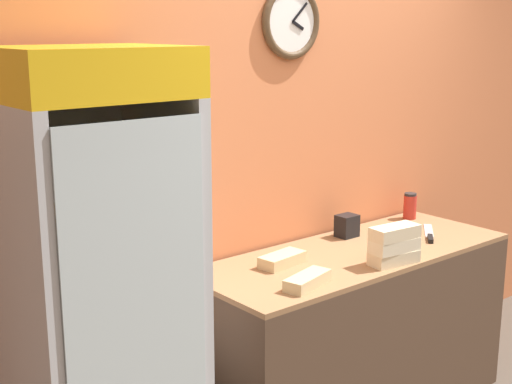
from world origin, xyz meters
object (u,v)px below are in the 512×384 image
Objects in this scene: sandwich_flat_right at (282,260)px; condiment_jar at (410,206)px; chefs_knife at (430,235)px; sandwich_flat_left at (307,281)px; beverage_cooler at (91,281)px; sandwich_stack_bottom at (394,257)px; sandwich_stack_middle at (395,245)px; napkin_dispenser at (347,226)px; sandwich_stack_top at (395,232)px.

condiment_jar reaches higher than sandwich_flat_right.
condiment_jar is (0.21, 0.31, 0.07)m from chefs_knife.
chefs_knife is at bearing 6.93° from sandwich_flat_left.
beverage_cooler is 7.19× the size of sandwich_flat_left.
sandwich_stack_bottom reaches higher than sandwich_flat_left.
sandwich_stack_bottom is 0.06m from sandwich_stack_middle.
sandwich_flat_left is at bearing -173.07° from chefs_knife.
napkin_dispenser is (-0.56, -0.02, -0.02)m from condiment_jar.
sandwich_flat_right is at bearing 143.06° from sandwich_stack_top.
beverage_cooler is 7.75× the size of sandwich_flat_right.
napkin_dispenser is (0.68, 0.41, 0.03)m from sandwich_flat_left.
chefs_knife is (0.50, 0.17, -0.15)m from sandwich_stack_top.
condiment_jar reaches higher than sandwich_stack_bottom.
sandwich_stack_middle is 1.04× the size of sandwich_flat_right.
sandwich_stack_middle is at bearing -108.70° from napkin_dispenser.
sandwich_flat_right is at bearing -167.32° from napkin_dispenser.
condiment_jar is at bearing 19.15° from sandwich_flat_left.
sandwich_stack_top reaches higher than condiment_jar.
sandwich_flat_left is (-0.53, 0.04, -0.07)m from sandwich_stack_middle.
sandwich_stack_middle reaches higher than sandwich_flat_left.
sandwich_stack_bottom is at bearing -146.34° from condiment_jar.
sandwich_flat_left is at bearing -17.04° from beverage_cooler.
sandwich_stack_middle is 1.68× the size of condiment_jar.
sandwich_stack_middle is (-0.00, 0.00, 0.06)m from sandwich_stack_bottom.
sandwich_flat_left is at bearing -110.13° from sandwich_flat_right.
beverage_cooler is 1.45m from sandwich_stack_bottom.
napkin_dispenser is at bearing -177.89° from condiment_jar.
chefs_knife is (1.91, -0.15, -0.15)m from beverage_cooler.
condiment_jar is at bearing 4.30° from beverage_cooler.
sandwich_flat_left is 0.30m from sandwich_flat_right.
chefs_knife is 0.38m from condiment_jar.
beverage_cooler is at bearing 167.52° from sandwich_stack_bottom.
condiment_jar is at bearing 33.66° from sandwich_stack_bottom.
sandwich_stack_bottom is 1.04× the size of sandwich_flat_right.
sandwich_stack_bottom is at bearing -12.48° from beverage_cooler.
napkin_dispenser reaches higher than chefs_knife.
sandwich_flat_right is (-0.43, 0.32, -0.07)m from sandwich_stack_middle.
sandwich_stack_middle is at bearing -36.94° from sandwich_flat_right.
sandwich_stack_bottom is at bearing -161.41° from chefs_knife.
beverage_cooler reaches higher than sandwich_flat_left.
sandwich_flat_right is (0.10, 0.28, 0.00)m from sandwich_flat_left.
beverage_cooler is 7.42× the size of sandwich_stack_bottom.
sandwich_stack_middle reaches higher than chefs_knife.
napkin_dispenser is at bearing 5.08° from beverage_cooler.
chefs_knife is at bearing 18.59° from sandwich_stack_middle.
chefs_knife is 2.02× the size of condiment_jar.
sandwich_stack_top is 0.83× the size of chefs_knife.
beverage_cooler is at bearing 167.52° from sandwich_stack_middle.
sandwich_flat_right is (0.99, 0.01, -0.13)m from beverage_cooler.
beverage_cooler is 1.00m from sandwich_flat_right.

